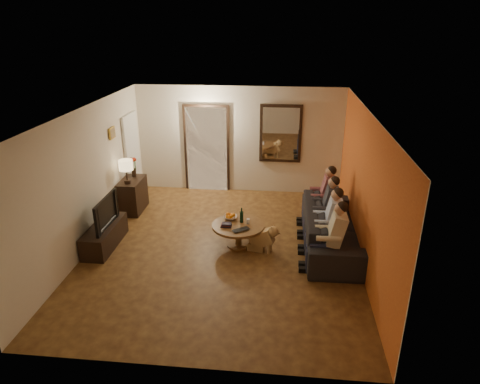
# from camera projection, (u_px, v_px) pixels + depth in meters

# --- Properties ---
(floor) EXTENTS (5.00, 6.00, 0.01)m
(floor) POSITION_uv_depth(u_px,v_px,m) (223.00, 248.00, 8.11)
(floor) COLOR #462612
(floor) RESTS_ON ground
(ceiling) EXTENTS (5.00, 6.00, 0.01)m
(ceiling) POSITION_uv_depth(u_px,v_px,m) (220.00, 112.00, 7.13)
(ceiling) COLOR white
(ceiling) RESTS_ON back_wall
(back_wall) EXTENTS (5.00, 0.02, 2.60)m
(back_wall) POSITION_uv_depth(u_px,v_px,m) (239.00, 140.00, 10.38)
(back_wall) COLOR beige
(back_wall) RESTS_ON floor
(front_wall) EXTENTS (5.00, 0.02, 2.60)m
(front_wall) POSITION_uv_depth(u_px,v_px,m) (184.00, 280.00, 4.86)
(front_wall) COLOR beige
(front_wall) RESTS_ON floor
(left_wall) EXTENTS (0.02, 6.00, 2.60)m
(left_wall) POSITION_uv_depth(u_px,v_px,m) (87.00, 180.00, 7.86)
(left_wall) COLOR beige
(left_wall) RESTS_ON floor
(right_wall) EXTENTS (0.02, 6.00, 2.60)m
(right_wall) POSITION_uv_depth(u_px,v_px,m) (365.00, 190.00, 7.38)
(right_wall) COLOR beige
(right_wall) RESTS_ON floor
(orange_accent) EXTENTS (0.01, 6.00, 2.60)m
(orange_accent) POSITION_uv_depth(u_px,v_px,m) (364.00, 190.00, 7.39)
(orange_accent) COLOR #D75724
(orange_accent) RESTS_ON right_wall
(kitchen_doorway) EXTENTS (1.00, 0.06, 2.10)m
(kitchen_doorway) POSITION_uv_depth(u_px,v_px,m) (207.00, 149.00, 10.54)
(kitchen_doorway) COLOR #FFE0A5
(kitchen_doorway) RESTS_ON floor
(door_trim) EXTENTS (1.12, 0.04, 2.22)m
(door_trim) POSITION_uv_depth(u_px,v_px,m) (207.00, 150.00, 10.53)
(door_trim) COLOR black
(door_trim) RESTS_ON floor
(fridge_glimpse) EXTENTS (0.45, 0.03, 1.70)m
(fridge_glimpse) POSITION_uv_depth(u_px,v_px,m) (217.00, 155.00, 10.57)
(fridge_glimpse) COLOR silver
(fridge_glimpse) RESTS_ON floor
(mirror_frame) EXTENTS (1.00, 0.05, 1.40)m
(mirror_frame) POSITION_uv_depth(u_px,v_px,m) (281.00, 134.00, 10.18)
(mirror_frame) COLOR black
(mirror_frame) RESTS_ON back_wall
(mirror_glass) EXTENTS (0.86, 0.02, 1.26)m
(mirror_glass) POSITION_uv_depth(u_px,v_px,m) (281.00, 134.00, 10.15)
(mirror_glass) COLOR white
(mirror_glass) RESTS_ON back_wall
(white_door) EXTENTS (0.06, 0.85, 2.04)m
(white_door) POSITION_uv_depth(u_px,v_px,m) (132.00, 157.00, 10.08)
(white_door) COLOR white
(white_door) RESTS_ON floor
(framed_art) EXTENTS (0.03, 0.28, 0.24)m
(framed_art) POSITION_uv_depth(u_px,v_px,m) (112.00, 133.00, 8.84)
(framed_art) COLOR #B28C33
(framed_art) RESTS_ON left_wall
(art_canvas) EXTENTS (0.01, 0.22, 0.18)m
(art_canvas) POSITION_uv_depth(u_px,v_px,m) (113.00, 133.00, 8.84)
(art_canvas) COLOR brown
(art_canvas) RESTS_ON left_wall
(dresser) EXTENTS (0.45, 0.83, 0.74)m
(dresser) POSITION_uv_depth(u_px,v_px,m) (133.00, 195.00, 9.59)
(dresser) COLOR black
(dresser) RESTS_ON floor
(table_lamp) EXTENTS (0.30, 0.30, 0.54)m
(table_lamp) POSITION_uv_depth(u_px,v_px,m) (126.00, 172.00, 9.14)
(table_lamp) COLOR beige
(table_lamp) RESTS_ON dresser
(flower_vase) EXTENTS (0.14, 0.14, 0.44)m
(flower_vase) POSITION_uv_depth(u_px,v_px,m) (133.00, 167.00, 9.57)
(flower_vase) COLOR red
(flower_vase) RESTS_ON dresser
(tv_stand) EXTENTS (0.45, 1.29, 0.43)m
(tv_stand) POSITION_uv_depth(u_px,v_px,m) (105.00, 236.00, 8.13)
(tv_stand) COLOR black
(tv_stand) RESTS_ON floor
(tv) EXTENTS (1.00, 0.13, 0.58)m
(tv) POSITION_uv_depth(u_px,v_px,m) (101.00, 212.00, 7.94)
(tv) COLOR black
(tv) RESTS_ON tv_stand
(sofa) EXTENTS (2.60, 1.03, 0.76)m
(sofa) POSITION_uv_depth(u_px,v_px,m) (332.00, 228.00, 8.09)
(sofa) COLOR black
(sofa) RESTS_ON floor
(person_a) EXTENTS (0.60, 0.40, 1.20)m
(person_a) POSITION_uv_depth(u_px,v_px,m) (332.00, 240.00, 7.19)
(person_a) COLOR tan
(person_a) RESTS_ON sofa
(person_b) EXTENTS (0.60, 0.40, 1.20)m
(person_b) POSITION_uv_depth(u_px,v_px,m) (329.00, 224.00, 7.74)
(person_b) COLOR tan
(person_b) RESTS_ON sofa
(person_c) EXTENTS (0.60, 0.40, 1.20)m
(person_c) POSITION_uv_depth(u_px,v_px,m) (326.00, 210.00, 8.29)
(person_c) COLOR tan
(person_c) RESTS_ON sofa
(person_d) EXTENTS (0.60, 0.40, 1.20)m
(person_d) POSITION_uv_depth(u_px,v_px,m) (324.00, 198.00, 8.84)
(person_d) COLOR tan
(person_d) RESTS_ON sofa
(dog) EXTENTS (0.60, 0.35, 0.56)m
(dog) POSITION_uv_depth(u_px,v_px,m) (262.00, 237.00, 7.93)
(dog) COLOR tan
(dog) RESTS_ON floor
(coffee_table) EXTENTS (1.12, 1.12, 0.45)m
(coffee_table) POSITION_uv_depth(u_px,v_px,m) (238.00, 235.00, 8.14)
(coffee_table) COLOR brown
(coffee_table) RESTS_ON floor
(bowl) EXTENTS (0.26, 0.26, 0.06)m
(bowl) POSITION_uv_depth(u_px,v_px,m) (230.00, 217.00, 8.26)
(bowl) COLOR white
(bowl) RESTS_ON coffee_table
(oranges) EXTENTS (0.20, 0.20, 0.08)m
(oranges) POSITION_uv_depth(u_px,v_px,m) (230.00, 214.00, 8.23)
(oranges) COLOR orange
(oranges) RESTS_ON bowl
(wine_bottle) EXTENTS (0.07, 0.07, 0.31)m
(wine_bottle) POSITION_uv_depth(u_px,v_px,m) (242.00, 215.00, 8.08)
(wine_bottle) COLOR black
(wine_bottle) RESTS_ON coffee_table
(wine_glass) EXTENTS (0.06, 0.06, 0.10)m
(wine_glass) POSITION_uv_depth(u_px,v_px,m) (248.00, 221.00, 8.06)
(wine_glass) COLOR silver
(wine_glass) RESTS_ON coffee_table
(book_stack) EXTENTS (0.20, 0.15, 0.07)m
(book_stack) POSITION_uv_depth(u_px,v_px,m) (226.00, 225.00, 7.97)
(book_stack) COLOR black
(book_stack) RESTS_ON coffee_table
(laptop) EXTENTS (0.39, 0.36, 0.03)m
(laptop) POSITION_uv_depth(u_px,v_px,m) (242.00, 231.00, 7.78)
(laptop) COLOR black
(laptop) RESTS_ON coffee_table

